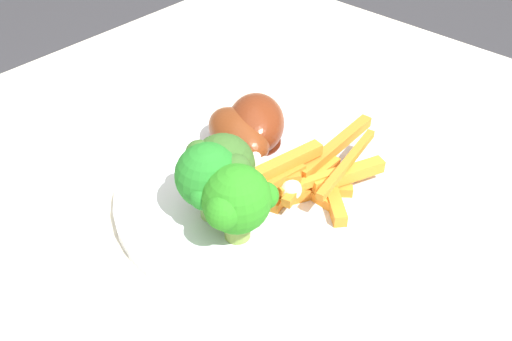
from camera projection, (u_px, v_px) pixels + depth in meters
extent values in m
cube|color=silver|center=(199.00, 254.00, 0.49)|extent=(0.98, 0.77, 0.03)
cylinder|color=#ACA695|center=(256.00, 174.00, 1.13)|extent=(0.06, 0.06, 0.69)
cylinder|color=silver|center=(256.00, 193.00, 0.52)|extent=(0.26, 0.26, 0.01)
cylinder|color=#79B460|center=(225.00, 193.00, 0.49)|extent=(0.02, 0.02, 0.02)
sphere|color=#366126|center=(223.00, 165.00, 0.47)|extent=(0.05, 0.05, 0.05)
sphere|color=#366126|center=(235.00, 170.00, 0.45)|extent=(0.03, 0.03, 0.03)
sphere|color=#366126|center=(242.00, 171.00, 0.47)|extent=(0.02, 0.02, 0.02)
sphere|color=#366126|center=(202.00, 173.00, 0.46)|extent=(0.02, 0.02, 0.02)
sphere|color=#366126|center=(199.00, 154.00, 0.47)|extent=(0.02, 0.02, 0.02)
cylinder|color=#8AB85A|center=(211.00, 205.00, 0.48)|extent=(0.02, 0.02, 0.02)
sphere|color=#227C25|center=(209.00, 176.00, 0.46)|extent=(0.06, 0.06, 0.06)
sphere|color=#227C25|center=(234.00, 168.00, 0.46)|extent=(0.03, 0.03, 0.03)
sphere|color=#227C25|center=(203.00, 196.00, 0.44)|extent=(0.02, 0.02, 0.02)
sphere|color=#227C25|center=(220.00, 154.00, 0.47)|extent=(0.03, 0.03, 0.03)
sphere|color=#227C25|center=(186.00, 169.00, 0.46)|extent=(0.02, 0.02, 0.02)
cylinder|color=#86A648|center=(237.00, 227.00, 0.46)|extent=(0.02, 0.02, 0.02)
sphere|color=#29821D|center=(236.00, 199.00, 0.44)|extent=(0.06, 0.06, 0.06)
sphere|color=#29821D|center=(253.00, 188.00, 0.46)|extent=(0.02, 0.02, 0.02)
sphere|color=#29821D|center=(265.00, 196.00, 0.45)|extent=(0.02, 0.02, 0.02)
sphere|color=#29821D|center=(227.00, 175.00, 0.45)|extent=(0.03, 0.03, 0.03)
sphere|color=#29821D|center=(214.00, 198.00, 0.44)|extent=(0.02, 0.02, 0.02)
sphere|color=#29821D|center=(226.00, 210.00, 0.43)|extent=(0.03, 0.03, 0.03)
sphere|color=#29821D|center=(220.00, 187.00, 0.45)|extent=(0.02, 0.02, 0.02)
cube|color=orange|center=(311.00, 190.00, 0.50)|extent=(0.05, 0.06, 0.01)
cube|color=orange|center=(329.00, 176.00, 0.50)|extent=(0.09, 0.05, 0.01)
cube|color=orange|center=(312.00, 180.00, 0.50)|extent=(0.07, 0.01, 0.01)
cube|color=orange|center=(283.00, 164.00, 0.48)|extent=(0.08, 0.03, 0.01)
cube|color=orange|center=(313.00, 191.00, 0.50)|extent=(0.07, 0.04, 0.01)
cube|color=orange|center=(312.00, 181.00, 0.49)|extent=(0.06, 0.03, 0.01)
cube|color=orange|center=(294.00, 180.00, 0.51)|extent=(0.09, 0.03, 0.01)
cube|color=orange|center=(307.00, 176.00, 0.50)|extent=(0.08, 0.03, 0.01)
cube|color=#C26E20|center=(264.00, 182.00, 0.48)|extent=(0.06, 0.04, 0.01)
cube|color=orange|center=(276.00, 181.00, 0.48)|extent=(0.06, 0.02, 0.01)
cube|color=orange|center=(347.00, 163.00, 0.50)|extent=(0.11, 0.03, 0.01)
cube|color=orange|center=(311.00, 192.00, 0.50)|extent=(0.01, 0.07, 0.01)
cube|color=orange|center=(330.00, 190.00, 0.50)|extent=(0.06, 0.07, 0.01)
cube|color=orange|center=(290.00, 178.00, 0.50)|extent=(0.08, 0.01, 0.01)
cube|color=orange|center=(336.00, 146.00, 0.52)|extent=(0.11, 0.02, 0.01)
cube|color=orange|center=(348.00, 174.00, 0.50)|extent=(0.07, 0.04, 0.01)
cylinder|color=#4B190B|center=(256.00, 142.00, 0.57)|extent=(0.05, 0.05, 0.00)
ellipsoid|color=maroon|center=(256.00, 123.00, 0.55)|extent=(0.10, 0.10, 0.05)
cylinder|color=beige|center=(254.00, 164.00, 0.51)|extent=(0.03, 0.03, 0.01)
sphere|color=silver|center=(254.00, 176.00, 0.49)|extent=(0.02, 0.02, 0.02)
cylinder|color=#4F1D0C|center=(239.00, 151.00, 0.55)|extent=(0.04, 0.04, 0.00)
ellipsoid|color=brown|center=(238.00, 135.00, 0.54)|extent=(0.07, 0.09, 0.04)
cylinder|color=beige|center=(277.00, 175.00, 0.50)|extent=(0.02, 0.05, 0.01)
sphere|color=silver|center=(291.00, 190.00, 0.48)|extent=(0.02, 0.02, 0.02)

